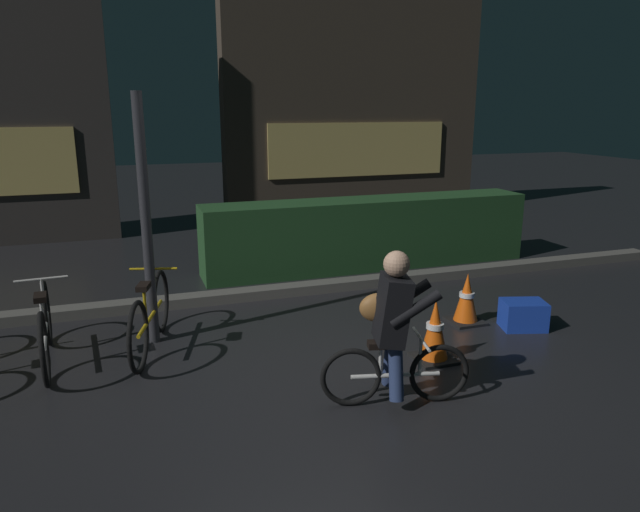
{
  "coord_description": "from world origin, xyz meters",
  "views": [
    {
      "loc": [
        -1.55,
        -4.49,
        2.29
      ],
      "look_at": [
        0.2,
        0.6,
        0.9
      ],
      "focal_mm": 32.79,
      "sensor_mm": 36.0,
      "label": 1
    }
  ],
  "objects_px": {
    "cyclist": "(393,328)",
    "traffic_cone_near": "(435,331)",
    "parked_bike_left_mid": "(45,328)",
    "blue_crate": "(523,315)",
    "parked_bike_center_left": "(150,316)",
    "traffic_cone_far": "(467,299)",
    "street_post": "(146,223)"
  },
  "relations": [
    {
      "from": "blue_crate",
      "to": "traffic_cone_near",
      "type": "bearing_deg",
      "value": -162.81
    },
    {
      "from": "cyclist",
      "to": "traffic_cone_near",
      "type": "bearing_deg",
      "value": 52.21
    },
    {
      "from": "traffic_cone_near",
      "to": "cyclist",
      "type": "height_order",
      "value": "cyclist"
    },
    {
      "from": "street_post",
      "to": "cyclist",
      "type": "relative_size",
      "value": 1.94
    },
    {
      "from": "street_post",
      "to": "blue_crate",
      "type": "bearing_deg",
      "value": -13.64
    },
    {
      "from": "parked_bike_left_mid",
      "to": "blue_crate",
      "type": "xyz_separation_m",
      "value": [
        4.66,
        -0.7,
        -0.19
      ]
    },
    {
      "from": "parked_bike_left_mid",
      "to": "traffic_cone_near",
      "type": "distance_m",
      "value": 3.54
    },
    {
      "from": "parked_bike_left_mid",
      "to": "cyclist",
      "type": "distance_m",
      "value": 3.15
    },
    {
      "from": "blue_crate",
      "to": "street_post",
      "type": "bearing_deg",
      "value": 166.36
    },
    {
      "from": "traffic_cone_far",
      "to": "parked_bike_left_mid",
      "type": "bearing_deg",
      "value": 175.21
    },
    {
      "from": "street_post",
      "to": "parked_bike_left_mid",
      "type": "distance_m",
      "value": 1.31
    },
    {
      "from": "street_post",
      "to": "traffic_cone_near",
      "type": "height_order",
      "value": "street_post"
    },
    {
      "from": "traffic_cone_near",
      "to": "blue_crate",
      "type": "distance_m",
      "value": 1.36
    },
    {
      "from": "street_post",
      "to": "traffic_cone_far",
      "type": "relative_size",
      "value": 4.38
    },
    {
      "from": "blue_crate",
      "to": "cyclist",
      "type": "xyz_separation_m",
      "value": [
        -2.01,
        -0.99,
        0.48
      ]
    },
    {
      "from": "traffic_cone_near",
      "to": "traffic_cone_far",
      "type": "bearing_deg",
      "value": 42.45
    },
    {
      "from": "parked_bike_left_mid",
      "to": "parked_bike_center_left",
      "type": "bearing_deg",
      "value": -94.11
    },
    {
      "from": "traffic_cone_near",
      "to": "parked_bike_left_mid",
      "type": "bearing_deg",
      "value": 161.93
    },
    {
      "from": "blue_crate",
      "to": "parked_bike_center_left",
      "type": "bearing_deg",
      "value": 169.37
    },
    {
      "from": "traffic_cone_near",
      "to": "parked_bike_center_left",
      "type": "bearing_deg",
      "value": 155.76
    },
    {
      "from": "parked_bike_center_left",
      "to": "cyclist",
      "type": "distance_m",
      "value": 2.43
    },
    {
      "from": "street_post",
      "to": "traffic_cone_far",
      "type": "height_order",
      "value": "street_post"
    },
    {
      "from": "parked_bike_left_mid",
      "to": "traffic_cone_far",
      "type": "height_order",
      "value": "parked_bike_left_mid"
    },
    {
      "from": "parked_bike_left_mid",
      "to": "blue_crate",
      "type": "height_order",
      "value": "parked_bike_left_mid"
    },
    {
      "from": "street_post",
      "to": "blue_crate",
      "type": "height_order",
      "value": "street_post"
    },
    {
      "from": "traffic_cone_far",
      "to": "blue_crate",
      "type": "height_order",
      "value": "traffic_cone_far"
    },
    {
      "from": "parked_bike_left_mid",
      "to": "traffic_cone_near",
      "type": "height_order",
      "value": "parked_bike_left_mid"
    },
    {
      "from": "traffic_cone_near",
      "to": "blue_crate",
      "type": "height_order",
      "value": "traffic_cone_near"
    },
    {
      "from": "street_post",
      "to": "parked_bike_left_mid",
      "type": "relative_size",
      "value": 1.51
    },
    {
      "from": "traffic_cone_near",
      "to": "cyclist",
      "type": "distance_m",
      "value": 0.99
    },
    {
      "from": "blue_crate",
      "to": "parked_bike_left_mid",
      "type": "bearing_deg",
      "value": 171.48
    },
    {
      "from": "parked_bike_left_mid",
      "to": "cyclist",
      "type": "bearing_deg",
      "value": -126.83
    }
  ]
}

